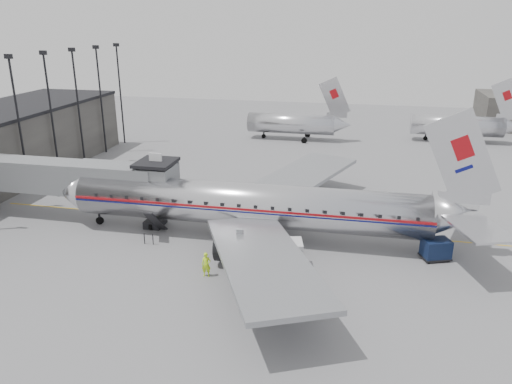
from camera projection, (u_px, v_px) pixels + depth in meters
ground at (241, 251)px, 42.58m from camera, size 160.00×160.00×0.00m
apron_line at (286, 227)px, 47.51m from camera, size 60.00×0.15×0.01m
jet_bridge at (81, 179)px, 47.93m from camera, size 21.00×6.20×7.10m
floodlight_masts at (35, 114)px, 57.33m from camera, size 0.90×42.25×15.25m
distant_aircraft_near at (292, 123)px, 80.76m from camera, size 16.39×3.20×10.26m
distant_aircraft_mid at (458, 125)px, 79.21m from camera, size 16.39×3.20×10.26m
airliner at (257, 205)px, 44.16m from camera, size 39.44×36.57×12.48m
service_van at (272, 254)px, 39.33m from camera, size 5.19×2.94×2.30m
baggage_cart_navy at (436, 249)px, 40.89m from camera, size 2.68×2.37×1.75m
ramp_worker at (206, 265)px, 38.15m from camera, size 0.78×0.58×1.96m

